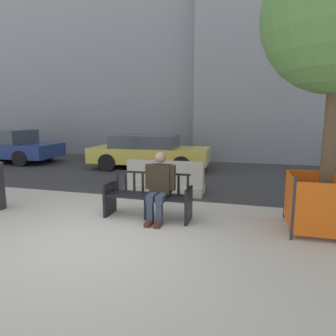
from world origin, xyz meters
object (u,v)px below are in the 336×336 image
object	(u,v)px
street_bench	(148,198)
jersey_barrier_centre	(165,180)
car_taxi_near	(149,151)
car_sedan_mid	(4,146)
seated_person	(159,185)
construction_fence	(324,202)

from	to	relation	value
street_bench	jersey_barrier_centre	bearing A→B (deg)	95.91
car_taxi_near	street_bench	bearing A→B (deg)	-71.05
jersey_barrier_centre	car_sedan_mid	xyz separation A→B (m)	(-8.29, 3.35, 0.37)
seated_person	car_sedan_mid	distance (m)	10.23
seated_person	car_taxi_near	world-z (taller)	seated_person
construction_fence	car_taxi_near	distance (m)	7.16
seated_person	car_sedan_mid	size ratio (longest dim) A/B	0.28
car_taxi_near	car_sedan_mid	distance (m)	6.67
car_taxi_near	jersey_barrier_centre	bearing A→B (deg)	-64.34
street_bench	construction_fence	world-z (taller)	construction_fence
jersey_barrier_centre	construction_fence	world-z (taller)	construction_fence
construction_fence	car_taxi_near	bearing A→B (deg)	134.16
construction_fence	jersey_barrier_centre	bearing A→B (deg)	152.32
seated_person	car_taxi_near	bearing A→B (deg)	111.13
street_bench	construction_fence	xyz separation A→B (m)	(3.17, 0.16, 0.13)
street_bench	construction_fence	distance (m)	3.18
seated_person	car_sedan_mid	bearing A→B (deg)	148.62
car_taxi_near	car_sedan_mid	bearing A→B (deg)	-179.80
street_bench	car_sedan_mid	xyz separation A→B (m)	(-8.48, 5.27, 0.32)
jersey_barrier_centre	seated_person	bearing A→B (deg)	-77.21
car_sedan_mid	car_taxi_near	bearing A→B (deg)	0.20
seated_person	jersey_barrier_centre	xyz separation A→B (m)	(-0.45, 1.98, -0.35)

